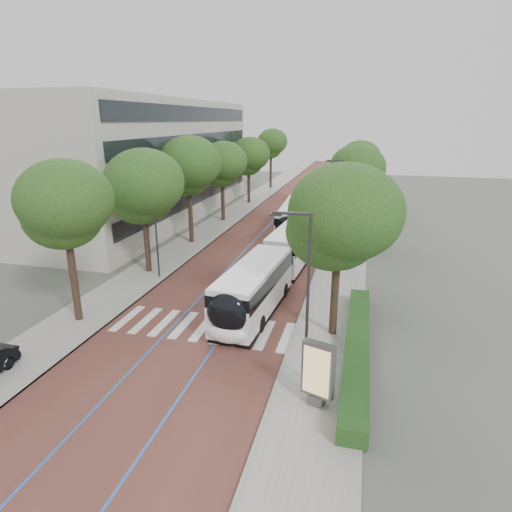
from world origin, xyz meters
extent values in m
plane|color=#51544C|center=(0.00, 0.00, 0.00)|extent=(160.00, 160.00, 0.00)
cube|color=#562D26|center=(0.00, 40.00, 0.01)|extent=(11.00, 140.00, 0.02)
cube|color=gray|center=(-7.50, 40.00, 0.06)|extent=(4.00, 140.00, 0.12)
cube|color=gray|center=(7.50, 40.00, 0.06)|extent=(4.00, 140.00, 0.12)
cube|color=gray|center=(-5.60, 40.00, 0.06)|extent=(0.20, 140.00, 0.14)
cube|color=gray|center=(5.60, 40.00, 0.06)|extent=(0.20, 140.00, 0.14)
cube|color=silver|center=(-4.80, 1.00, 0.03)|extent=(0.55, 3.60, 0.01)
cube|color=silver|center=(-3.55, 1.00, 0.03)|extent=(0.55, 3.60, 0.01)
cube|color=silver|center=(-2.30, 1.00, 0.03)|extent=(0.55, 3.60, 0.01)
cube|color=silver|center=(-1.05, 1.00, 0.03)|extent=(0.55, 3.60, 0.01)
cube|color=silver|center=(0.20, 1.00, 0.03)|extent=(0.55, 3.60, 0.01)
cube|color=silver|center=(1.45, 1.00, 0.03)|extent=(0.55, 3.60, 0.01)
cube|color=silver|center=(2.70, 1.00, 0.03)|extent=(0.55, 3.60, 0.01)
cube|color=silver|center=(3.95, 1.00, 0.03)|extent=(0.55, 3.60, 0.01)
cube|color=silver|center=(5.20, 1.00, 0.03)|extent=(0.55, 3.60, 0.01)
cube|color=blue|center=(-1.60, 40.00, 0.02)|extent=(0.12, 126.00, 0.01)
cube|color=blue|center=(1.60, 40.00, 0.02)|extent=(0.12, 126.00, 0.01)
cube|color=#B3B0A6|center=(-19.50, 28.00, 7.00)|extent=(18.00, 40.00, 14.00)
cube|color=black|center=(-10.45, 28.00, 3.00)|extent=(0.12, 38.00, 1.60)
cube|color=black|center=(-10.45, 28.00, 6.20)|extent=(0.12, 38.00, 1.60)
cube|color=black|center=(-10.45, 28.00, 9.40)|extent=(0.12, 38.00, 1.60)
cube|color=black|center=(-10.45, 28.00, 12.40)|extent=(0.12, 38.00, 1.60)
cube|color=#194016|center=(9.10, 0.00, 0.52)|extent=(1.20, 14.00, 0.80)
cylinder|color=#303033|center=(6.80, -3.00, 4.12)|extent=(0.14, 0.14, 8.00)
cube|color=#303033|center=(6.00, -3.00, 8.02)|extent=(1.70, 0.12, 0.12)
cube|color=#303033|center=(5.30, -3.00, 7.94)|extent=(0.50, 0.20, 0.10)
cylinder|color=#303033|center=(6.80, 22.00, 4.12)|extent=(0.14, 0.14, 8.00)
cube|color=#303033|center=(6.00, 22.00, 8.02)|extent=(1.70, 0.12, 0.12)
cube|color=#303033|center=(5.30, 22.00, 7.94)|extent=(0.50, 0.20, 0.10)
cylinder|color=#303033|center=(-6.10, 8.00, 4.12)|extent=(0.14, 0.14, 8.00)
cylinder|color=black|center=(-7.50, 0.00, 2.47)|extent=(0.44, 0.44, 4.94)
ellipsoid|color=#1E4315|center=(-7.50, 0.00, 6.97)|extent=(5.25, 5.25, 4.47)
cylinder|color=black|center=(-7.50, 9.00, 2.36)|extent=(0.44, 0.44, 4.72)
ellipsoid|color=#1E4315|center=(-7.50, 9.00, 6.65)|extent=(6.04, 6.04, 5.14)
cylinder|color=black|center=(-7.50, 18.00, 2.59)|extent=(0.44, 0.44, 5.18)
ellipsoid|color=#1E4315|center=(-7.50, 18.00, 7.30)|extent=(5.93, 5.93, 5.04)
cylinder|color=black|center=(-7.50, 28.00, 2.31)|extent=(0.44, 0.44, 4.63)
ellipsoid|color=#1E4315|center=(-7.50, 28.00, 6.52)|extent=(5.49, 5.49, 4.67)
cylinder|color=black|center=(-7.50, 40.00, 2.31)|extent=(0.44, 0.44, 4.62)
ellipsoid|color=#1E4315|center=(-7.50, 40.00, 6.51)|extent=(5.60, 5.60, 4.76)
cylinder|color=black|center=(-7.50, 55.00, 2.67)|extent=(0.44, 0.44, 5.34)
ellipsoid|color=#1E4315|center=(-7.50, 55.00, 7.52)|extent=(5.22, 5.22, 4.43)
cylinder|color=black|center=(7.70, 2.00, 2.35)|extent=(0.44, 0.44, 4.69)
ellipsoid|color=#1E4315|center=(7.70, 2.00, 6.61)|extent=(6.03, 6.03, 5.13)
cylinder|color=black|center=(7.70, 14.00, 2.06)|extent=(0.44, 0.44, 4.12)
ellipsoid|color=#1E4315|center=(7.70, 14.00, 5.80)|extent=(5.00, 5.00, 4.25)
cylinder|color=black|center=(7.70, 28.00, 2.20)|extent=(0.44, 0.44, 4.40)
ellipsoid|color=#1E4315|center=(7.70, 28.00, 6.19)|extent=(6.05, 6.05, 5.14)
cylinder|color=black|center=(7.70, 44.00, 2.09)|extent=(0.44, 0.44, 4.18)
ellipsoid|color=#1E4315|center=(7.70, 44.00, 5.90)|extent=(5.90, 5.90, 5.01)
cylinder|color=black|center=(3.02, 8.82, 1.77)|extent=(2.36, 1.06, 2.30)
cube|color=white|center=(2.65, 3.70, 1.26)|extent=(3.17, 9.52, 1.82)
cube|color=black|center=(2.65, 3.70, 2.40)|extent=(3.19, 9.33, 0.97)
cube|color=white|center=(2.65, 3.70, 3.04)|extent=(3.10, 9.33, 0.31)
cube|color=black|center=(2.65, 3.70, 0.17)|extent=(3.09, 9.14, 0.35)
cube|color=white|center=(3.33, 13.13, 1.26)|extent=(3.05, 7.90, 1.82)
cube|color=black|center=(3.33, 13.13, 2.40)|extent=(3.08, 7.75, 0.97)
cube|color=white|center=(3.33, 13.13, 3.04)|extent=(2.99, 7.74, 0.31)
cube|color=black|center=(3.33, 13.13, 0.17)|extent=(2.98, 7.59, 0.35)
ellipsoid|color=black|center=(2.32, -0.81, 2.00)|extent=(2.42, 1.27, 2.28)
ellipsoid|color=white|center=(2.32, -0.86, 0.86)|extent=(2.42, 1.17, 1.14)
cylinder|color=black|center=(1.36, 1.51, 0.50)|extent=(0.37, 1.02, 1.00)
cylinder|color=black|center=(3.61, 1.35, 0.50)|extent=(0.37, 1.02, 1.00)
cylinder|color=black|center=(2.32, 14.88, 0.50)|extent=(0.37, 1.02, 1.00)
cylinder|color=black|center=(4.57, 14.71, 0.50)|extent=(0.37, 1.02, 1.00)
cylinder|color=black|center=(1.74, 6.86, 0.50)|extent=(0.37, 1.02, 1.00)
cylinder|color=black|center=(4.00, 6.70, 0.50)|extent=(0.37, 1.02, 1.00)
cube|color=white|center=(1.82, 24.20, 1.26)|extent=(3.05, 12.10, 1.82)
cube|color=black|center=(1.82, 24.20, 2.40)|extent=(3.08, 11.86, 0.97)
cube|color=white|center=(1.82, 24.20, 3.04)|extent=(2.99, 11.86, 0.31)
cube|color=black|center=(1.82, 24.20, 0.17)|extent=(2.98, 11.62, 0.35)
ellipsoid|color=black|center=(2.09, 18.36, 2.00)|extent=(2.40, 1.21, 2.28)
ellipsoid|color=white|center=(2.09, 18.31, 0.86)|extent=(2.39, 1.11, 1.14)
cylinder|color=black|center=(0.85, 20.55, 0.50)|extent=(0.35, 1.01, 1.00)
cylinder|color=black|center=(3.11, 20.66, 0.50)|extent=(0.35, 1.01, 1.00)
cylinder|color=black|center=(0.51, 27.95, 0.50)|extent=(0.35, 1.01, 1.00)
cylinder|color=black|center=(2.77, 28.05, 0.50)|extent=(0.35, 1.01, 1.00)
cube|color=white|center=(2.67, 37.40, 1.26)|extent=(3.07, 12.11, 1.82)
cube|color=black|center=(2.67, 37.40, 2.40)|extent=(3.10, 11.87, 0.97)
cube|color=white|center=(2.67, 37.40, 3.04)|extent=(3.01, 11.86, 0.31)
cube|color=black|center=(2.67, 37.40, 0.17)|extent=(3.00, 11.62, 0.35)
ellipsoid|color=black|center=(2.39, 31.55, 2.00)|extent=(2.40, 1.21, 2.28)
ellipsoid|color=white|center=(2.39, 31.50, 0.86)|extent=(2.40, 1.11, 1.14)
cylinder|color=black|center=(1.37, 33.86, 0.50)|extent=(0.35, 1.01, 1.00)
cylinder|color=black|center=(3.63, 33.75, 0.50)|extent=(0.35, 1.01, 1.00)
cylinder|color=black|center=(1.73, 41.25, 0.50)|extent=(0.35, 1.01, 1.00)
cylinder|color=black|center=(3.98, 41.14, 0.50)|extent=(0.35, 1.01, 1.00)
cube|color=white|center=(2.40, 50.96, 1.26)|extent=(3.00, 12.09, 1.82)
cube|color=black|center=(2.40, 50.96, 2.40)|extent=(3.03, 11.86, 0.97)
cube|color=white|center=(2.40, 50.96, 3.04)|extent=(2.94, 11.85, 0.31)
cube|color=black|center=(2.40, 50.96, 0.17)|extent=(2.93, 11.61, 0.35)
ellipsoid|color=black|center=(2.15, 45.11, 2.00)|extent=(2.39, 1.20, 2.28)
ellipsoid|color=white|center=(2.15, 45.06, 0.86)|extent=(2.39, 1.10, 1.14)
cylinder|color=black|center=(1.12, 47.41, 0.50)|extent=(0.34, 1.01, 1.00)
cylinder|color=black|center=(3.38, 47.31, 0.50)|extent=(0.34, 1.01, 1.00)
cylinder|color=black|center=(1.43, 54.80, 0.50)|extent=(0.34, 1.01, 1.00)
cylinder|color=black|center=(3.69, 54.70, 0.50)|extent=(0.34, 1.01, 1.00)
cube|color=#59595B|center=(7.55, -4.66, 0.34)|extent=(0.79, 0.72, 0.43)
cube|color=#59595B|center=(7.55, -4.66, 1.79)|extent=(1.45, 0.81, 2.48)
cube|color=tan|center=(7.48, -4.86, 1.79)|extent=(1.13, 0.41, 2.16)
camera|label=1|loc=(8.83, -20.40, 11.77)|focal=30.00mm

